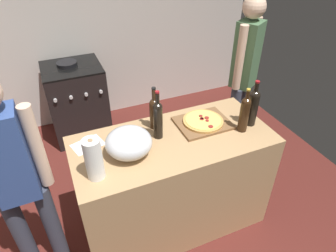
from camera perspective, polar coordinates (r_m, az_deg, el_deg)
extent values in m
cube|color=#511E19|center=(3.15, -6.45, -10.01)|extent=(4.15, 3.33, 0.02)
cube|color=beige|center=(3.73, -15.01, 19.98)|extent=(4.15, 0.10, 2.60)
cube|color=tan|center=(2.46, 0.94, -10.80)|extent=(1.47, 0.68, 0.90)
cube|color=brown|center=(2.32, 6.68, 0.58)|extent=(0.40, 0.32, 0.02)
cylinder|color=tan|center=(2.30, 6.71, 0.96)|extent=(0.31, 0.31, 0.02)
cylinder|color=#EAC660|center=(2.30, 6.73, 1.19)|extent=(0.27, 0.27, 0.00)
cylinder|color=maroon|center=(2.29, 7.50, 1.02)|extent=(0.03, 0.03, 0.01)
cylinder|color=maroon|center=(2.33, 6.27, 1.92)|extent=(0.03, 0.03, 0.01)
cylinder|color=maroon|center=(2.30, 6.46, 1.35)|extent=(0.03, 0.03, 0.01)
cylinder|color=maroon|center=(2.32, 7.41, 1.56)|extent=(0.04, 0.04, 0.01)
cylinder|color=maroon|center=(2.23, 8.15, -0.10)|extent=(0.04, 0.04, 0.01)
cylinder|color=maroon|center=(2.31, 6.51, 1.45)|extent=(0.03, 0.03, 0.01)
cylinder|color=#B2B2B7|center=(2.04, -7.31, -5.14)|extent=(0.13, 0.13, 0.01)
ellipsoid|color=silver|center=(1.99, -7.50, -3.15)|extent=(0.31, 0.31, 0.19)
cylinder|color=white|center=(1.83, -14.00, -6.16)|extent=(0.11, 0.11, 0.28)
cylinder|color=#997551|center=(1.83, -14.01, -6.11)|extent=(0.03, 0.03, 0.28)
cylinder|color=black|center=(2.10, -1.93, 0.68)|extent=(0.07, 0.07, 0.25)
sphere|color=black|center=(2.03, -1.99, 3.59)|extent=(0.07, 0.07, 0.07)
cylinder|color=black|center=(2.00, -2.03, 5.19)|extent=(0.03, 0.03, 0.09)
cylinder|color=maroon|center=(1.98, -2.06, 6.48)|extent=(0.03, 0.03, 0.01)
cylinder|color=#331E0F|center=(2.21, -2.60, 1.99)|extent=(0.07, 0.07, 0.21)
sphere|color=#331E0F|center=(2.16, -2.67, 4.31)|extent=(0.07, 0.07, 0.07)
cylinder|color=#331E0F|center=(2.12, -2.72, 5.91)|extent=(0.03, 0.03, 0.10)
cylinder|color=black|center=(2.10, -2.76, 7.20)|extent=(0.03, 0.03, 0.01)
cylinder|color=#331E0F|center=(2.24, 14.29, 1.75)|extent=(0.07, 0.07, 0.24)
sphere|color=#331E0F|center=(2.18, 14.74, 4.40)|extent=(0.07, 0.07, 0.07)
cylinder|color=#331E0F|center=(2.15, 14.97, 5.72)|extent=(0.03, 0.03, 0.07)
cylinder|color=gold|center=(2.13, 15.15, 6.72)|extent=(0.03, 0.03, 0.01)
cylinder|color=black|center=(2.33, 15.77, 2.97)|extent=(0.08, 0.08, 0.25)
sphere|color=black|center=(2.27, 16.27, 5.64)|extent=(0.08, 0.08, 0.08)
cylinder|color=black|center=(2.24, 16.54, 7.05)|extent=(0.03, 0.03, 0.08)
cylinder|color=maroon|center=(2.22, 16.74, 8.10)|extent=(0.03, 0.03, 0.01)
cube|color=white|center=(2.17, -15.05, -3.47)|extent=(0.24, 0.20, 0.00)
cube|color=black|center=(3.65, -16.82, 4.35)|extent=(0.63, 0.57, 0.86)
cube|color=black|center=(3.45, -18.07, 10.62)|extent=(0.63, 0.57, 0.02)
cylinder|color=silver|center=(3.26, -20.72, 4.58)|extent=(0.04, 0.02, 0.04)
cylinder|color=silver|center=(3.26, -18.03, 5.21)|extent=(0.04, 0.02, 0.04)
cylinder|color=silver|center=(3.27, -15.34, 5.82)|extent=(0.04, 0.02, 0.04)
cylinder|color=silver|center=(3.29, -12.68, 6.42)|extent=(0.04, 0.02, 0.04)
cylinder|color=black|center=(3.47, -18.77, 11.19)|extent=(0.22, 0.22, 0.04)
cylinder|color=#383D4C|center=(2.42, -25.88, -18.60)|extent=(0.11, 0.11, 0.80)
cylinder|color=#383D4C|center=(2.39, -21.06, -17.62)|extent=(0.11, 0.11, 0.80)
cube|color=#334C8C|center=(1.92, -28.31, -5.25)|extent=(0.23, 0.20, 0.60)
cylinder|color=beige|center=(1.90, -23.75, -3.80)|extent=(0.08, 0.08, 0.57)
cylinder|color=#383D4C|center=(3.36, 13.59, 1.85)|extent=(0.11, 0.11, 0.84)
cylinder|color=#383D4C|center=(3.21, 12.15, 0.34)|extent=(0.11, 0.11, 0.84)
cube|color=#4C724C|center=(2.95, 14.78, 12.96)|extent=(0.28, 0.28, 0.63)
cylinder|color=beige|center=(3.07, 15.98, 14.01)|extent=(0.08, 0.08, 0.60)
cylinder|color=beige|center=(2.81, 13.56, 12.40)|extent=(0.08, 0.08, 0.60)
sphere|color=beige|center=(2.82, 16.16, 21.03)|extent=(0.20, 0.20, 0.20)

